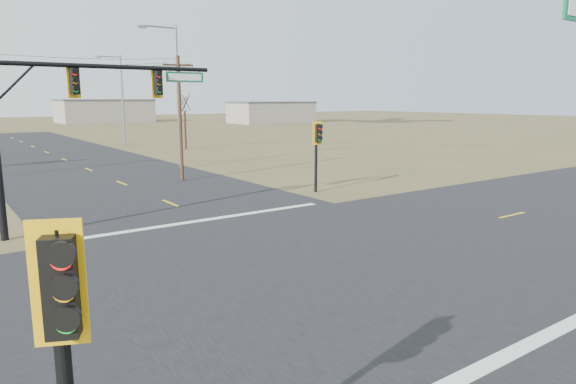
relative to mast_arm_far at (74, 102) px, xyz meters
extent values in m
plane|color=brown|center=(5.13, -9.09, -5.28)|extent=(320.00, 320.00, 0.00)
cube|color=black|center=(5.13, -9.09, -5.27)|extent=(160.00, 14.00, 0.02)
cube|color=black|center=(5.13, -9.09, -5.27)|extent=(14.00, 160.00, 0.02)
cube|color=silver|center=(5.13, -16.59, -5.25)|extent=(12.00, 0.40, 0.01)
cube|color=silver|center=(5.13, -1.59, -5.25)|extent=(12.00, 0.40, 0.01)
cylinder|color=black|center=(1.54, 0.00, 1.45)|extent=(8.91, 0.19, 0.19)
cube|color=#0D613E|center=(4.89, 0.00, 1.10)|extent=(1.80, 0.05, 0.45)
cylinder|color=black|center=(13.48, 1.17, -3.29)|extent=(0.17, 0.17, 3.99)
cylinder|color=#452E1D|center=(8.80, 9.62, -1.21)|extent=(0.24, 0.24, 8.15)
cube|color=#452E1D|center=(8.80, 9.62, 2.27)|extent=(1.99, 0.32, 0.12)
cylinder|color=slate|center=(11.49, 15.98, 0.17)|extent=(0.22, 0.22, 10.92)
cylinder|color=slate|center=(10.18, 15.98, 5.43)|extent=(2.62, 0.13, 0.13)
cube|color=slate|center=(8.87, 15.98, 5.33)|extent=(0.60, 0.28, 0.20)
cylinder|color=slate|center=(14.23, 37.98, -0.14)|extent=(0.21, 0.21, 10.29)
cylinder|color=slate|center=(12.99, 37.98, 4.81)|extent=(2.47, 0.12, 0.12)
cube|color=slate|center=(11.76, 37.98, 4.71)|extent=(0.62, 0.45, 0.19)
cylinder|color=black|center=(18.20, 29.79, -3.22)|extent=(0.21, 0.21, 4.12)
cube|color=gray|center=(30.13, 100.91, -2.78)|extent=(20.00, 12.00, 5.00)
cube|color=gray|center=(60.13, 75.91, -3.03)|extent=(18.00, 10.00, 4.50)
camera|label=1|loc=(-5.13, -22.13, 0.13)|focal=32.00mm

